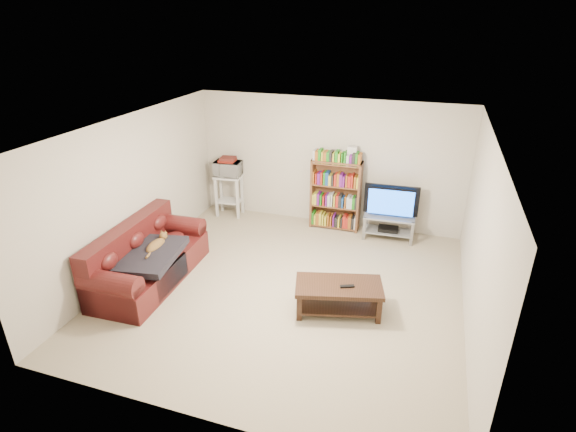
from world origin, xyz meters
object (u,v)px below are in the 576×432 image
at_px(sofa, 146,261).
at_px(coffee_table, 339,292).
at_px(bookshelf, 336,194).
at_px(tv_stand, 389,223).

relative_size(sofa, coffee_table, 1.67).
xyz_separation_m(sofa, coffee_table, (2.95, 0.13, -0.02)).
distance_m(sofa, coffee_table, 2.95).
bearing_deg(sofa, bookshelf, 47.40).
bearing_deg(tv_stand, sofa, -145.37).
relative_size(sofa, bookshelf, 1.60).
relative_size(coffee_table, tv_stand, 1.40).
distance_m(tv_stand, bookshelf, 1.10).
distance_m(sofa, bookshelf, 3.57).
relative_size(sofa, tv_stand, 2.34).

